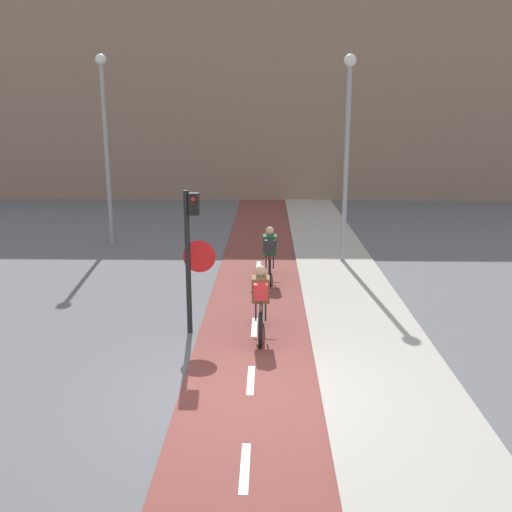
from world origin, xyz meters
The scene contains 9 objects.
ground_plane centered at (0.00, 0.00, 0.00)m, with size 120.00×120.00×0.00m, color #5B5B60.
bike_lane centered at (0.00, 0.00, 0.01)m, with size 2.32×60.00×0.02m.
sidewalk_strip centered at (2.36, 0.00, 0.03)m, with size 2.40×60.00×0.05m.
building_row_background centered at (0.00, 23.79, 5.76)m, with size 60.00×5.20×11.50m.
traffic_light_pole centered at (-1.27, 2.72, 1.87)m, with size 0.67×0.25×3.01m.
street_lamp_far centered at (-5.24, 11.06, 3.93)m, with size 0.36×0.36×6.37m.
street_lamp_sidewalk centered at (2.59, 8.62, 3.79)m, with size 0.36×0.36×6.12m.
cyclist_near centered at (0.14, 2.51, 0.72)m, with size 0.46×1.79×1.52m.
cyclist_far centered at (0.33, 6.54, 0.72)m, with size 0.46×1.73×1.51m.
Camera 1 is at (0.29, -8.51, 4.51)m, focal length 40.00 mm.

